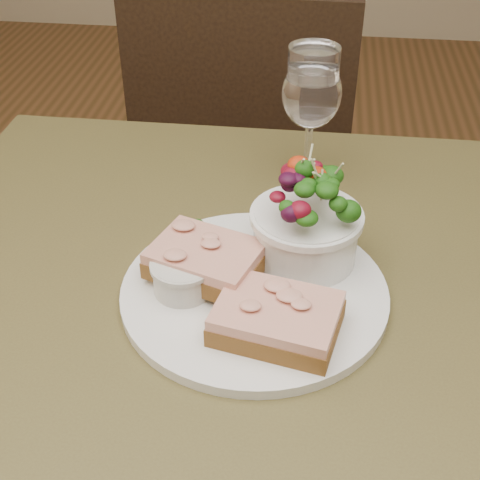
# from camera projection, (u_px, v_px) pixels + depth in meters

# --- Properties ---
(cafe_table) EXTENTS (0.80, 0.80, 0.75)m
(cafe_table) POSITION_uv_depth(u_px,v_px,m) (229.00, 362.00, 0.78)
(cafe_table) COLOR #4A401F
(cafe_table) RESTS_ON ground
(chair_far) EXTENTS (0.43, 0.43, 0.90)m
(chair_far) POSITION_uv_depth(u_px,v_px,m) (249.00, 231.00, 1.61)
(chair_far) COLOR black
(chair_far) RESTS_ON ground
(dinner_plate) EXTENTS (0.29, 0.29, 0.01)m
(dinner_plate) POSITION_uv_depth(u_px,v_px,m) (254.00, 292.00, 0.72)
(dinner_plate) COLOR white
(dinner_plate) RESTS_ON cafe_table
(sandwich_front) EXTENTS (0.14, 0.11, 0.03)m
(sandwich_front) POSITION_uv_depth(u_px,v_px,m) (277.00, 318.00, 0.65)
(sandwich_front) COLOR #482B13
(sandwich_front) RESTS_ON dinner_plate
(sandwich_back) EXTENTS (0.14, 0.12, 0.03)m
(sandwich_back) POSITION_uv_depth(u_px,v_px,m) (206.00, 259.00, 0.72)
(sandwich_back) COLOR #482B13
(sandwich_back) RESTS_ON dinner_plate
(ramekin) EXTENTS (0.06, 0.06, 0.04)m
(ramekin) POSITION_uv_depth(u_px,v_px,m) (183.00, 275.00, 0.70)
(ramekin) COLOR beige
(ramekin) RESTS_ON dinner_plate
(salad_bowl) EXTENTS (0.12, 0.12, 0.13)m
(salad_bowl) POSITION_uv_depth(u_px,v_px,m) (307.00, 214.00, 0.73)
(salad_bowl) COLOR white
(salad_bowl) RESTS_ON dinner_plate
(garnish) EXTENTS (0.05, 0.04, 0.02)m
(garnish) POSITION_uv_depth(u_px,v_px,m) (198.00, 231.00, 0.79)
(garnish) COLOR #0B370A
(garnish) RESTS_ON dinner_plate
(wine_glass) EXTENTS (0.08, 0.08, 0.18)m
(wine_glass) POSITION_uv_depth(u_px,v_px,m) (311.00, 98.00, 0.84)
(wine_glass) COLOR white
(wine_glass) RESTS_ON cafe_table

